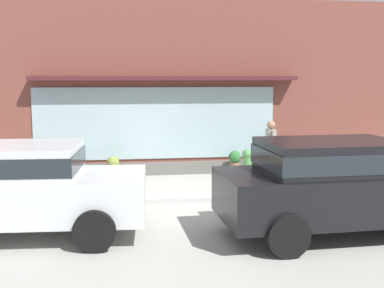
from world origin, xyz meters
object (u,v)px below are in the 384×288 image
parked_car_black (337,182)px  potted_plant_window_center (235,161)px  pedestrian_with_handbag (271,147)px  potted_plant_low_front (113,167)px  fire_hydrant (247,167)px  parked_car_silver (19,184)px  potted_plant_near_hydrant (331,161)px  potted_plant_doorstep (21,171)px  potted_plant_trailing_edge (71,165)px  potted_plant_window_left (285,163)px

parked_car_black → potted_plant_window_center: size_ratio=6.11×
pedestrian_with_handbag → potted_plant_low_front: size_ratio=2.63×
fire_hydrant → parked_car_silver: bearing=-146.0°
potted_plant_window_center → potted_plant_near_hydrant: (2.92, 0.16, -0.10)m
parked_car_black → potted_plant_doorstep: (-6.29, 5.26, -0.64)m
parked_car_silver → potted_plant_low_front: size_ratio=6.83×
pedestrian_with_handbag → potted_plant_trailing_edge: 5.36m
potted_plant_window_left → potted_plant_window_center: bearing=179.6°
potted_plant_window_center → potted_plant_near_hydrant: potted_plant_window_center is taller
potted_plant_near_hydrant → potted_plant_window_left: bearing=-173.5°
potted_plant_near_hydrant → fire_hydrant: bearing=-152.4°
parked_car_black → potted_plant_low_front: (-3.92, 5.35, -0.63)m
potted_plant_window_left → parked_car_black: bearing=-99.9°
potted_plant_window_left → potted_plant_low_front: bearing=179.8°
pedestrian_with_handbag → potted_plant_window_center: 1.42m
parked_car_silver → potted_plant_trailing_edge: parked_car_silver is taller
potted_plant_doorstep → potted_plant_window_center: (5.74, 0.09, 0.10)m
parked_car_silver → potted_plant_near_hydrant: bearing=35.3°
pedestrian_with_handbag → potted_plant_doorstep: pedestrian_with_handbag is taller
potted_plant_window_center → potted_plant_near_hydrant: 2.92m
fire_hydrant → potted_plant_window_center: fire_hydrant is taller
potted_plant_trailing_edge → potted_plant_near_hydrant: (7.42, 0.06, -0.07)m
potted_plant_window_left → potted_plant_low_front: size_ratio=1.08×
fire_hydrant → parked_car_black: size_ratio=0.22×
pedestrian_with_handbag → potted_plant_trailing_edge: bearing=-101.3°
fire_hydrant → potted_plant_window_left: size_ratio=1.41×
fire_hydrant → parked_car_black: 4.04m
parked_car_silver → potted_plant_window_center: 6.76m
potted_plant_window_center → potted_plant_trailing_edge: 4.50m
parked_car_silver → potted_plant_trailing_edge: bearing=89.2°
potted_plant_low_front → potted_plant_doorstep: bearing=-177.8°
parked_car_black → potted_plant_trailing_edge: size_ratio=6.33×
parked_car_silver → potted_plant_window_center: bearing=47.3°
potted_plant_trailing_edge → potted_plant_near_hydrant: bearing=0.5°
potted_plant_trailing_edge → potted_plant_window_left: bearing=-1.0°
pedestrian_with_handbag → potted_plant_trailing_edge: pedestrian_with_handbag is taller
potted_plant_low_front → pedestrian_with_handbag: bearing=-15.6°
potted_plant_doorstep → potted_plant_window_left: size_ratio=0.86×
potted_plant_window_center → potted_plant_doorstep: bearing=-179.1°
parked_car_black → fire_hydrant: bearing=95.9°
potted_plant_low_front → potted_plant_window_center: (3.37, -0.00, 0.09)m
potted_plant_window_center → potted_plant_trailing_edge: size_ratio=1.04×
potted_plant_low_front → potted_plant_window_center: bearing=-0.1°
potted_plant_window_left → potted_plant_near_hydrant: 1.45m
pedestrian_with_handbag → potted_plant_window_center: size_ratio=2.34×
parked_car_black → potted_plant_trailing_edge: 7.45m
pedestrian_with_handbag → potted_plant_trailing_edge: size_ratio=2.42×
potted_plant_window_left → potted_plant_window_center: (-1.48, 0.01, 0.08)m
potted_plant_doorstep → potted_plant_low_front: bearing=2.2°
potted_plant_doorstep → potted_plant_low_front: size_ratio=0.93×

